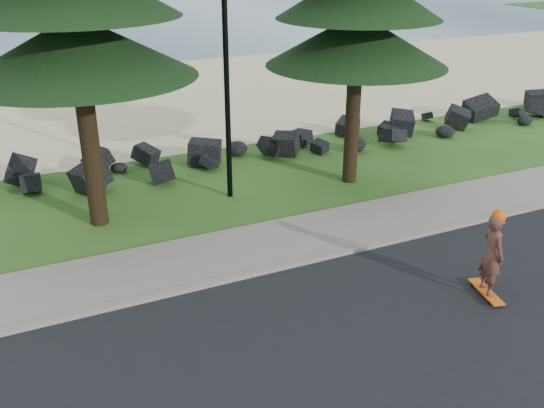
% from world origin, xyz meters
% --- Properties ---
extents(ground, '(160.00, 160.00, 0.00)m').
position_xyz_m(ground, '(0.00, 0.00, 0.00)').
color(ground, '#275A1C').
rests_on(ground, ground).
extents(road, '(160.00, 7.00, 0.02)m').
position_xyz_m(road, '(0.00, -4.50, 0.01)').
color(road, black).
rests_on(road, ground).
extents(kerb, '(160.00, 0.20, 0.10)m').
position_xyz_m(kerb, '(0.00, -0.90, 0.05)').
color(kerb, gray).
rests_on(kerb, ground).
extents(sidewalk, '(160.00, 2.00, 0.08)m').
position_xyz_m(sidewalk, '(0.00, 0.20, 0.04)').
color(sidewalk, gray).
rests_on(sidewalk, ground).
extents(beach_sand, '(160.00, 15.00, 0.01)m').
position_xyz_m(beach_sand, '(0.00, 14.50, 0.01)').
color(beach_sand, beige).
rests_on(beach_sand, ground).
extents(ocean, '(160.00, 58.00, 0.01)m').
position_xyz_m(ocean, '(0.00, 51.00, 0.00)').
color(ocean, '#3E6578').
rests_on(ocean, ground).
extents(seawall_boulders, '(60.00, 2.40, 1.10)m').
position_xyz_m(seawall_boulders, '(0.00, 5.60, 0.00)').
color(seawall_boulders, black).
rests_on(seawall_boulders, ground).
extents(lamp_post, '(0.25, 0.14, 8.14)m').
position_xyz_m(lamp_post, '(0.00, 3.20, 4.13)').
color(lamp_post, black).
rests_on(lamp_post, ground).
extents(skateboarder, '(0.51, 1.01, 1.83)m').
position_xyz_m(skateboarder, '(2.74, -3.52, 0.92)').
color(skateboarder, orange).
rests_on(skateboarder, ground).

